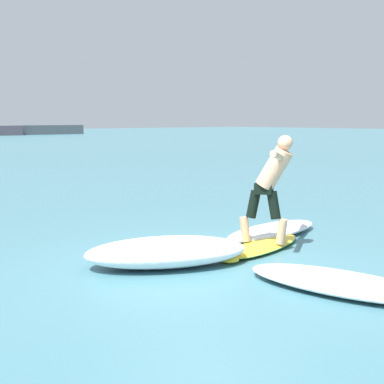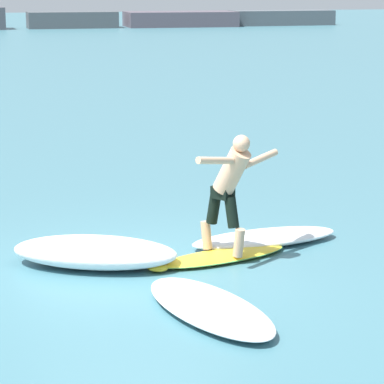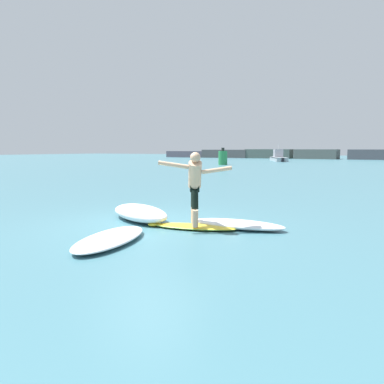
% 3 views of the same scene
% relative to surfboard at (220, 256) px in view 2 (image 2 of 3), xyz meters
% --- Properties ---
extents(ground_plane, '(200.00, 200.00, 0.00)m').
position_rel_surfboard_xyz_m(ground_plane, '(-1.18, -0.08, -0.05)').
color(ground_plane, teal).
extents(surfboard, '(2.11, 1.04, 0.23)m').
position_rel_surfboard_xyz_m(surfboard, '(0.00, 0.00, 0.00)').
color(surfboard, yellow).
rests_on(surfboard, ground).
extents(surfer, '(1.37, 1.02, 1.61)m').
position_rel_surfboard_xyz_m(surfer, '(0.10, -0.09, 1.00)').
color(surfer, tan).
rests_on(surfer, surfboard).
extents(wave_foam_at_tail, '(1.39, 2.39, 0.17)m').
position_rel_surfboard_xyz_m(wave_foam_at_tail, '(-0.72, -1.89, 0.04)').
color(wave_foam_at_tail, white).
rests_on(wave_foam_at_tail, ground).
extents(wave_foam_at_nose, '(2.24, 0.93, 0.18)m').
position_rel_surfboard_xyz_m(wave_foam_at_nose, '(0.83, 0.53, 0.04)').
color(wave_foam_at_nose, white).
rests_on(wave_foam_at_nose, ground).
extents(wave_foam_beside, '(2.37, 1.81, 0.38)m').
position_rel_surfboard_xyz_m(wave_foam_beside, '(-1.63, 0.19, 0.14)').
color(wave_foam_beside, white).
rests_on(wave_foam_beside, ground).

